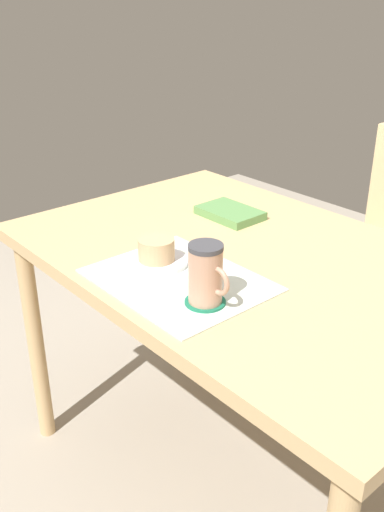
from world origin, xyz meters
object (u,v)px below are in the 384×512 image
object	(u,v)px
dining_table	(247,283)
small_book	(230,213)
pastry_plate	(157,262)
pastry	(156,249)
coffee_mug	(206,274)

from	to	relation	value
dining_table	small_book	bearing A→B (deg)	146.04
pastry_plate	pastry	world-z (taller)	pastry
coffee_mug	small_book	xyz separation A→B (m)	(-0.33, 0.39, -0.06)
dining_table	small_book	size ratio (longest dim) A/B	6.79
pastry_plate	coffee_mug	distance (m)	0.23
pastry_plate	coffee_mug	xyz separation A→B (m)	(0.22, -0.04, 0.06)
pastry	small_book	distance (m)	0.38
dining_table	coffee_mug	world-z (taller)	coffee_mug
pastry_plate	pastry	size ratio (longest dim) A/B	1.73
pastry_plate	dining_table	bearing A→B (deg)	64.33
pastry_plate	small_book	xyz separation A→B (m)	(-0.11, 0.36, 0.00)
small_book	pastry	bearing A→B (deg)	-72.65
coffee_mug	pastry_plate	bearing A→B (deg)	170.43
coffee_mug	dining_table	bearing A→B (deg)	115.04
pastry_plate	coffee_mug	bearing A→B (deg)	-9.57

